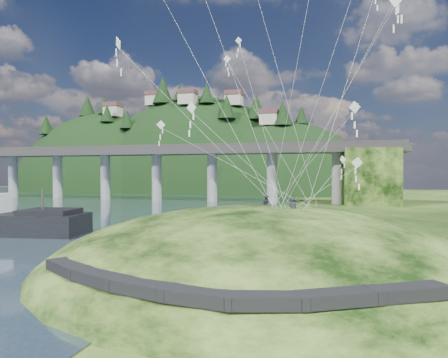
# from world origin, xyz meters

# --- Properties ---
(ground) EXTENTS (320.00, 320.00, 0.00)m
(ground) POSITION_xyz_m (0.00, 0.00, 0.00)
(ground) COLOR black
(ground) RESTS_ON ground
(grass_hill) EXTENTS (36.00, 32.00, 13.00)m
(grass_hill) POSITION_xyz_m (8.00, 2.00, -1.50)
(grass_hill) COLOR black
(grass_hill) RESTS_ON ground
(footpath) EXTENTS (22.29, 5.84, 0.83)m
(footpath) POSITION_xyz_m (7.46, -9.74, 2.08)
(footpath) COLOR black
(footpath) RESTS_ON ground
(bridge) EXTENTS (160.00, 11.00, 15.00)m
(bridge) POSITION_xyz_m (-26.46, 70.07, 9.70)
(bridge) COLOR #2D2B2B
(bridge) RESTS_ON ground
(far_ridge) EXTENTS (153.00, 70.00, 94.50)m
(far_ridge) POSITION_xyz_m (-43.58, 122.17, -7.44)
(far_ridge) COLOR black
(far_ridge) RESTS_ON ground
(wooden_dock) EXTENTS (12.57, 5.87, 0.90)m
(wooden_dock) POSITION_xyz_m (-5.15, 5.23, 0.40)
(wooden_dock) COLOR #392317
(wooden_dock) RESTS_ON ground
(kite_flyers) EXTENTS (3.29, 4.02, 1.68)m
(kite_flyers) POSITION_xyz_m (8.86, 3.64, 5.72)
(kite_flyers) COLOR #23252F
(kite_flyers) RESTS_ON ground
(kite_swarm) EXTENTS (19.98, 17.57, 20.08)m
(kite_swarm) POSITION_xyz_m (8.83, 1.05, 17.79)
(kite_swarm) COLOR white
(kite_swarm) RESTS_ON ground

